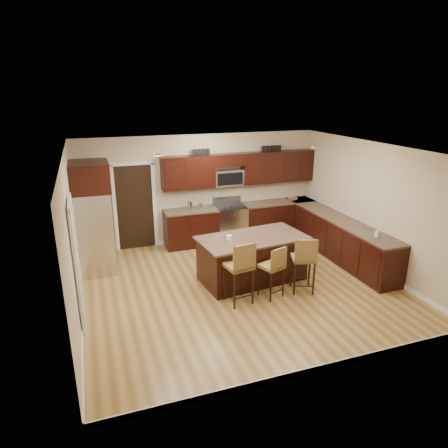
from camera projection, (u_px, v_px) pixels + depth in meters
name	position (u px, v px, depth m)	size (l,w,h in m)	color
floor	(240.00, 286.00, 7.96)	(6.00, 6.00, 0.00)	#A27B40
ceiling	(242.00, 150.00, 7.10)	(6.00, 6.00, 0.00)	silver
wall_back	(201.00, 189.00, 9.99)	(6.00, 6.00, 0.00)	tan
wall_left	(72.00, 240.00, 6.60)	(5.50, 5.50, 0.00)	tan
wall_right	(372.00, 207.00, 8.46)	(5.50, 5.50, 0.00)	tan
base_cabinets	(291.00, 230.00, 9.70)	(4.02, 3.96, 0.92)	black
upper_cabinets	(242.00, 168.00, 10.01)	(4.00, 0.33, 0.80)	black
range	(230.00, 223.00, 10.22)	(0.76, 0.64, 1.11)	silver
microwave	(228.00, 178.00, 9.99)	(0.76, 0.31, 0.40)	silver
doorway	(135.00, 207.00, 9.57)	(0.85, 0.03, 2.06)	black
pantry_door	(76.00, 265.00, 6.44)	(0.03, 0.80, 2.04)	white
letter_decor	(237.00, 150.00, 9.82)	(2.20, 0.03, 0.15)	black
island	(252.00, 260.00, 8.11)	(2.25, 1.35, 0.92)	black
stool_left	(241.00, 266.00, 7.07)	(0.52, 0.52, 1.20)	olive
stool_mid	(274.00, 266.00, 7.32)	(0.49, 0.49, 1.02)	olive
stool_right	(304.00, 259.00, 7.48)	(0.53, 0.53, 1.13)	olive
refrigerator	(93.00, 217.00, 8.27)	(0.79, 0.94, 2.35)	silver
floor_mat	(255.00, 256.00, 9.36)	(0.81, 0.54, 0.01)	brown
fruit_bowl	(293.00, 199.00, 10.61)	(0.25, 0.25, 0.06)	silver
soap_bottle	(378.00, 233.00, 7.95)	(0.08, 0.08, 0.17)	#B2B2B2
canister_tall	(190.00, 206.00, 9.71)	(0.12, 0.12, 0.22)	silver
canister_short	(200.00, 206.00, 9.80)	(0.11, 0.11, 0.15)	silver
island_jar	(229.00, 238.00, 7.78)	(0.10, 0.10, 0.10)	white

